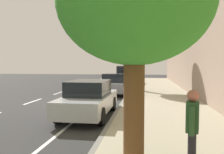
% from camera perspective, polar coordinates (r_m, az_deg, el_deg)
% --- Properties ---
extents(ground, '(70.90, 70.90, 0.00)m').
position_cam_1_polar(ground, '(13.51, -7.25, -6.25)').
color(ground, '#303030').
extents(sidewalk, '(4.31, 44.31, 0.12)m').
position_cam_1_polar(sidewalk, '(13.06, 12.52, -6.36)').
color(sidewalk, '#B0A68C').
rests_on(sidewalk, ground).
extents(curb_edge, '(0.16, 44.31, 0.12)m').
position_cam_1_polar(curb_edge, '(13.08, 2.65, -6.27)').
color(curb_edge, gray).
rests_on(curb_edge, ground).
extents(lane_stripe_centre, '(0.14, 44.20, 0.01)m').
position_cam_1_polar(lane_stripe_centre, '(14.54, -18.82, -5.70)').
color(lane_stripe_centre, white).
rests_on(lane_stripe_centre, ground).
extents(lane_stripe_bike_edge, '(0.12, 44.31, 0.01)m').
position_cam_1_polar(lane_stripe_bike_edge, '(13.31, -3.70, -6.35)').
color(lane_stripe_bike_edge, white).
rests_on(lane_stripe_bike_edge, ground).
extents(building_facade, '(0.50, 44.31, 6.66)m').
position_cam_1_polar(building_facade, '(13.33, 23.15, 7.75)').
color(building_facade, gray).
rests_on(building_facade, ground).
extents(parked_sedan_silver_nearest, '(1.89, 4.43, 1.52)m').
position_cam_1_polar(parked_sedan_silver_nearest, '(9.87, -5.70, -5.34)').
color(parked_sedan_silver_nearest, '#B7BABF').
rests_on(parked_sedan_silver_nearest, ground).
extents(parked_sedan_grey_second, '(1.89, 4.42, 1.52)m').
position_cam_1_polar(parked_sedan_grey_second, '(17.11, 0.71, -1.69)').
color(parked_sedan_grey_second, slate).
rests_on(parked_sedan_grey_second, ground).
extents(parked_suv_dark_blue_mid, '(2.11, 4.77, 1.99)m').
position_cam_1_polar(parked_suv_dark_blue_mid, '(26.51, 3.18, 0.65)').
color(parked_suv_dark_blue_mid, navy).
rests_on(parked_suv_dark_blue_mid, ground).
extents(bicycle_at_curb, '(1.16, 1.36, 0.76)m').
position_cam_1_polar(bicycle_at_curb, '(21.75, 3.67, -1.63)').
color(bicycle_at_curb, black).
rests_on(bicycle_at_curb, ground).
extents(cyclist_with_backpack, '(0.55, 0.52, 1.69)m').
position_cam_1_polar(cyclist_with_backpack, '(21.22, 4.15, 0.01)').
color(cyclist_with_backpack, '#C6B284').
rests_on(cyclist_with_backpack, ground).
extents(street_tree_mid_block, '(3.23, 3.23, 4.66)m').
position_cam_1_polar(street_tree_mid_block, '(5.05, 5.53, 17.30)').
color(street_tree_mid_block, brown).
rests_on(street_tree_mid_block, sidewalk).
extents(street_tree_far_end, '(3.13, 3.13, 5.38)m').
position_cam_1_polar(street_tree_far_end, '(17.99, 7.50, 8.84)').
color(street_tree_far_end, brown).
rests_on(street_tree_far_end, sidewalk).
extents(pedestrian_on_phone, '(0.31, 0.61, 1.60)m').
position_cam_1_polar(pedestrian_on_phone, '(4.80, 19.17, -11.37)').
color(pedestrian_on_phone, black).
rests_on(pedestrian_on_phone, sidewalk).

